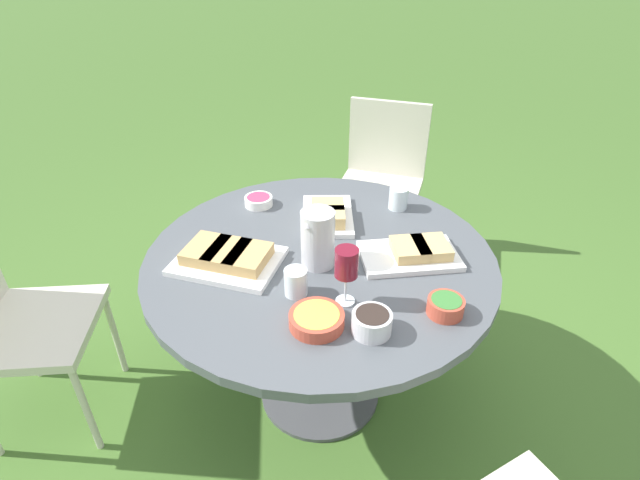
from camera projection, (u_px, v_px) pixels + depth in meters
The scene contains 16 objects.
ground_plane at pixel (320, 392), 2.14m from camera, with size 40.00×40.00×0.00m, color #446B2B.
dining_table at pixel (320, 279), 1.81m from camera, with size 1.23×1.23×0.72m.
chair_near_left at pixel (382, 172), 2.77m from camera, with size 0.54×0.55×0.89m.
chair_near_right at pixel (5, 313), 1.78m from camera, with size 0.61×0.61×0.89m.
water_pitcher at pixel (318, 239), 1.65m from camera, with size 0.12×0.11×0.20m.
wine_glass at pixel (346, 265), 1.46m from camera, with size 0.07×0.07×0.19m.
platter_bread_main at pixel (328, 214), 1.93m from camera, with size 0.36×0.34×0.07m.
platter_charcuterie at pixel (227, 257), 1.69m from camera, with size 0.36×0.41×0.06m.
platter_sandwich_side at pixel (414, 252), 1.72m from camera, with size 0.38×0.38×0.06m.
bowl_fries at pixel (317, 319), 1.43m from camera, with size 0.16×0.16×0.04m.
bowl_salad at pixel (446, 306), 1.48m from camera, with size 0.11×0.11×0.05m.
bowl_olives at pixel (372, 322), 1.40m from camera, with size 0.12×0.12×0.07m.
bowl_dip_red at pixel (259, 201), 2.04m from camera, with size 0.11×0.11×0.04m.
cup_water_near at pixel (398, 198), 2.01m from camera, with size 0.08×0.08×0.09m.
cup_water_far at pixel (296, 282), 1.54m from camera, with size 0.07×0.07×0.09m.
handbag at pixel (220, 234), 2.97m from camera, with size 0.30×0.14×0.37m.
Camera 1 is at (1.16, 0.85, 1.71)m, focal length 28.00 mm.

